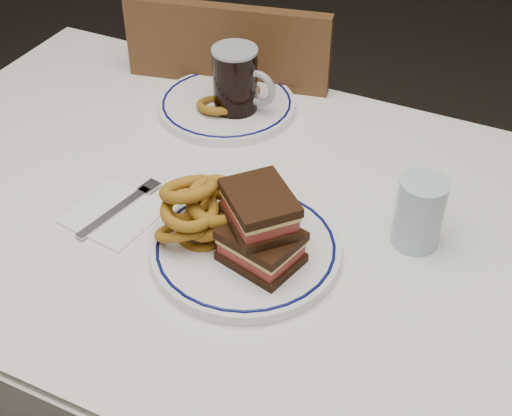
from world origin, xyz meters
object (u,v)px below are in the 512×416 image
at_px(beer_mug, 237,83).
at_px(far_plate, 227,105).
at_px(main_plate, 246,249).
at_px(chair_far, 243,148).
at_px(reuben_sandwich, 260,228).

xyz_separation_m(beer_mug, far_plate, (-0.03, 0.01, -0.06)).
height_order(main_plate, far_plate, main_plate).
bearing_deg(beer_mug, far_plate, 156.59).
relative_size(main_plate, beer_mug, 2.02).
height_order(chair_far, far_plate, chair_far).
relative_size(reuben_sandwich, beer_mug, 0.99).
bearing_deg(main_plate, far_plate, 121.43).
relative_size(chair_far, reuben_sandwich, 6.39).
distance_m(reuben_sandwich, far_plate, 0.45).
xyz_separation_m(reuben_sandwich, far_plate, (-0.25, 0.37, -0.07)).
xyz_separation_m(chair_far, far_plate, (0.07, -0.21, 0.26)).
bearing_deg(chair_far, main_plate, -62.89).
height_order(chair_far, main_plate, chair_far).
bearing_deg(far_plate, main_plate, -58.57).
height_order(chair_far, reuben_sandwich, chair_far).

